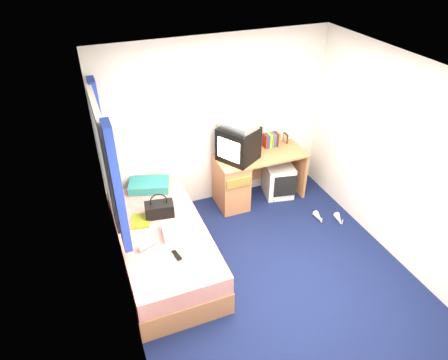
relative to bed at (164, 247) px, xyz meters
name	(u,v)px	position (x,y,z in m)	size (l,w,h in m)	color
ground	(268,272)	(1.10, -0.60, -0.27)	(3.40, 3.40, 0.00)	#0C1438
room_shell	(276,170)	(1.10, -0.60, 1.18)	(3.40, 3.40, 3.40)	white
bed	(164,247)	(0.00, 0.00, 0.00)	(1.01, 2.00, 0.54)	#BC7B4E
pillow	(149,185)	(0.05, 0.88, 0.33)	(0.52, 0.33, 0.11)	#175397
desk	(242,178)	(1.38, 0.84, 0.14)	(1.30, 0.55, 0.75)	#BC7B4E
storage_cube	(279,180)	(1.97, 0.80, -0.02)	(0.40, 0.40, 0.50)	silver
crt_tv	(238,144)	(1.31, 0.84, 0.72)	(0.62, 0.63, 0.47)	black
vcr	(239,125)	(1.32, 0.84, 1.00)	(0.45, 0.32, 0.09)	silver
book_row	(271,140)	(1.91, 1.00, 0.58)	(0.24, 0.13, 0.20)	maroon
picture_frame	(286,138)	(2.17, 1.03, 0.55)	(0.02, 0.12, 0.14)	#322110
pink_water_bottle	(256,150)	(1.57, 0.78, 0.60)	(0.07, 0.07, 0.23)	#E9214F
aerosol_can	(252,151)	(1.51, 0.82, 0.57)	(0.05, 0.05, 0.18)	silver
handbag	(159,209)	(0.04, 0.27, 0.36)	(0.37, 0.24, 0.31)	black
towel	(177,230)	(0.15, -0.14, 0.33)	(0.33, 0.27, 0.11)	white
magazine	(140,221)	(-0.20, 0.24, 0.28)	(0.21, 0.28, 0.01)	#CDD818
water_bottle	(147,245)	(-0.23, -0.23, 0.31)	(0.07, 0.07, 0.20)	silver
colour_swatch_fan	(176,254)	(0.04, -0.45, 0.28)	(0.22, 0.06, 0.01)	yellow
remote_control	(177,255)	(0.04, -0.48, 0.28)	(0.05, 0.16, 0.02)	black
window_assembly	(107,159)	(-0.45, 0.30, 1.15)	(0.11, 1.42, 1.40)	silver
white_heels	(329,219)	(2.33, -0.04, -0.23)	(0.37, 0.37, 0.09)	silver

